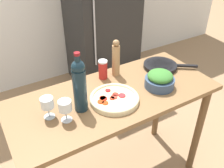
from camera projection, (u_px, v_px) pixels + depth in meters
refrigerator at (102, 10)px, 3.01m from camera, size 0.79×0.65×1.87m
prep_counter at (114, 110)px, 1.72m from camera, size 1.40×0.61×0.89m
wine_bottle at (80, 85)px, 1.41m from camera, size 0.08×0.08×0.38m
wine_glass_near at (65, 107)px, 1.38m from camera, size 0.07×0.07×0.13m
wine_glass_far at (47, 104)px, 1.40m from camera, size 0.07×0.07×0.13m
pepper_mill at (116, 58)px, 1.77m from camera, size 0.06×0.06×0.28m
salad_bowl at (160, 80)px, 1.68m from camera, size 0.20×0.20×0.12m
homemade_pizza at (114, 99)px, 1.57m from camera, size 0.31×0.31×0.04m
salt_canister at (103, 69)px, 1.77m from camera, size 0.06×0.06×0.14m
cast_iron_skillet at (161, 66)px, 1.92m from camera, size 0.36×0.30×0.03m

